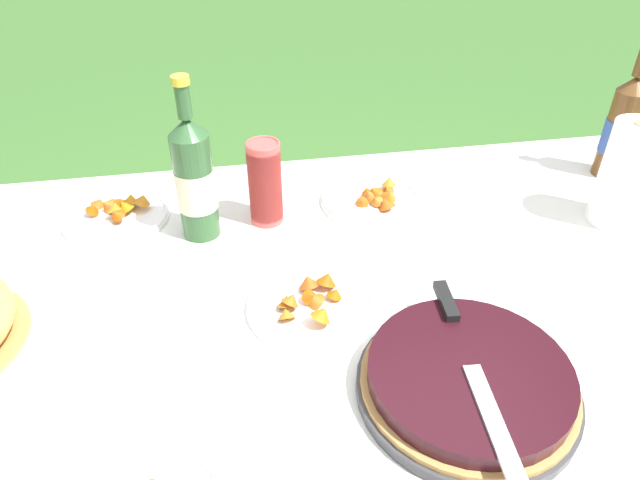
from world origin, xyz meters
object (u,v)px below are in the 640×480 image
snack_plate_left (310,302)px  snack_plate_right (372,198)px  serving_knife (466,350)px  paper_towel_roll (627,175)px  cup_stack (265,183)px  berry_tart (468,381)px  snack_plate_far (117,214)px  cider_bottle_amber (621,127)px  cider_bottle_green (195,179)px

snack_plate_left → snack_plate_right: (0.20, 0.33, 0.00)m
serving_knife → paper_towel_roll: paper_towel_roll is taller
cup_stack → berry_tart: bearing=-64.5°
berry_tart → serving_knife: size_ratio=0.90×
serving_knife → snack_plate_far: serving_knife is taller
serving_knife → cup_stack: (-0.26, 0.50, 0.03)m
berry_tart → snack_plate_right: 0.56m
serving_knife → snack_plate_right: (-0.01, 0.53, -0.05)m
berry_tart → cup_stack: (-0.25, 0.53, 0.07)m
cup_stack → cider_bottle_amber: cider_bottle_amber is taller
cider_bottle_amber → snack_plate_left: size_ratio=1.42×
cup_stack → snack_plate_far: (-0.33, 0.06, -0.08)m
berry_tart → cider_bottle_green: (-0.40, 0.51, 0.10)m
paper_towel_roll → serving_knife: bearing=-143.3°
berry_tart → cider_bottle_amber: bearing=44.3°
paper_towel_roll → snack_plate_left: bearing=-166.8°
cider_bottle_amber → paper_towel_roll: size_ratio=1.44×
snack_plate_left → snack_plate_right: 0.38m
berry_tart → paper_towel_roll: size_ratio=1.46×
berry_tart → snack_plate_left: size_ratio=1.44×
cup_stack → snack_plate_left: bearing=-80.6°
cider_bottle_green → paper_towel_roll: cider_bottle_green is taller
cup_stack → snack_plate_far: bearing=169.7°
snack_plate_left → snack_plate_far: same height
snack_plate_right → snack_plate_far: 0.58m
cider_bottle_amber → snack_plate_right: (-0.62, -0.03, -0.11)m
cup_stack → snack_plate_far: cup_stack is taller
snack_plate_far → cider_bottle_green: bearing=-24.7°
cider_bottle_amber → snack_plate_left: (-0.81, -0.36, -0.11)m
serving_knife → cup_stack: 0.57m
paper_towel_roll → cup_stack: bearing=170.0°
serving_knife → cider_bottle_green: 0.63m
serving_knife → snack_plate_far: 0.81m
snack_plate_left → cider_bottle_amber: bearing=23.9°
serving_knife → cider_bottle_amber: (0.61, 0.57, 0.06)m
cider_bottle_green → paper_towel_roll: size_ratio=1.49×
cider_bottle_green → snack_plate_left: cider_bottle_green is taller
cider_bottle_amber → serving_knife: bearing=-137.0°
paper_towel_roll → cider_bottle_amber: bearing=60.7°
berry_tart → snack_plate_right: berry_tart is taller
cup_stack → snack_plate_left: (0.05, -0.30, -0.08)m
snack_plate_right → cider_bottle_amber: bearing=3.1°
serving_knife → snack_plate_far: size_ratio=1.63×
berry_tart → snack_plate_far: size_ratio=1.47×
cider_bottle_green → snack_plate_right: size_ratio=1.49×
berry_tart → cup_stack: size_ratio=1.79×
snack_plate_right → serving_knife: bearing=-89.0°
berry_tart → cider_bottle_amber: cider_bottle_amber is taller
berry_tart → snack_plate_far: 0.83m
serving_knife → snack_plate_far: bearing=-129.3°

